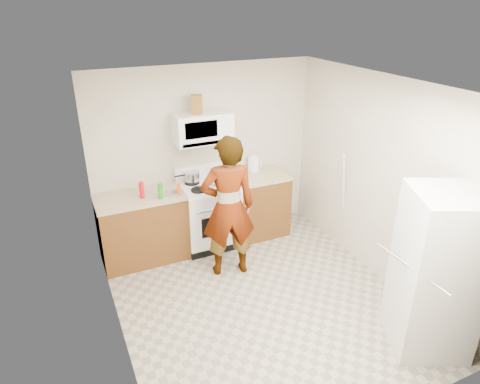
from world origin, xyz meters
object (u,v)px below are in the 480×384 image
gas_range (209,213)px  microwave (202,128)px  person (228,208)px  kettle (253,164)px  fridge (437,273)px  saucepan (192,177)px

gas_range → microwave: size_ratio=1.49×
person → kettle: 1.25m
fridge → saucepan: fridge is taller
fridge → gas_range: bearing=140.8°
person → microwave: bearing=-79.2°
gas_range → fridge: fridge is taller
gas_range → person: (-0.01, -0.75, 0.44)m
person → saucepan: 0.94m
saucepan → person: bearing=-80.3°
microwave → saucepan: (-0.17, 0.04, -0.69)m
microwave → fridge: (1.33, -2.88, -0.85)m
gas_range → saucepan: (-0.17, 0.17, 0.53)m
gas_range → person: person is taller
person → gas_range: bearing=-79.3°
microwave → saucepan: bearing=166.7°
gas_range → person: 0.87m
gas_range → kettle: size_ratio=5.57×
person → saucepan: (-0.16, 0.92, 0.09)m
fridge → microwave: bearing=139.8°
microwave → saucepan: microwave is taller
person → fridge: size_ratio=1.08×
person → kettle: bearing=-118.8°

